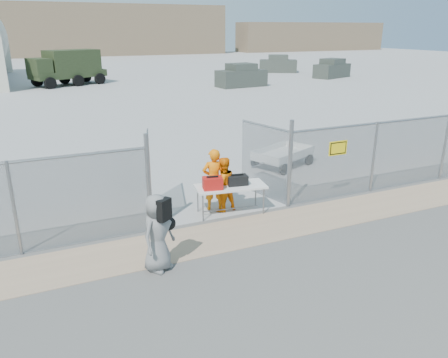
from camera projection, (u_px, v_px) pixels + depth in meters
name	position (u px, v px, depth m)	size (l,w,h in m)	color
ground	(259.00, 250.00, 10.04)	(160.00, 160.00, 0.00)	#4C4A4A
tarmac_inside	(72.00, 76.00, 46.34)	(160.00, 80.00, 0.01)	#A3A3A3
dirt_strip	(240.00, 232.00, 10.90)	(44.00, 1.60, 0.01)	tan
distant_hills	(78.00, 30.00, 77.90)	(140.00, 6.00, 9.00)	#7F684F
chain_link_fence	(224.00, 179.00, 11.40)	(40.00, 0.20, 2.20)	gray
folding_table	(230.00, 199.00, 11.92)	(1.90, 0.79, 0.81)	white
orange_bag	(213.00, 183.00, 11.49)	(0.51, 0.34, 0.32)	red
black_duffel	(237.00, 180.00, 11.80)	(0.55, 0.32, 0.26)	black
security_worker_left	(214.00, 180.00, 12.03)	(0.64, 0.42, 1.76)	orange
security_worker_right	(223.00, 185.00, 11.97)	(0.75, 0.58, 1.54)	orange
visitor	(158.00, 233.00, 8.99)	(0.82, 0.54, 1.68)	gray
utility_trailer	(283.00, 157.00, 16.03)	(2.94, 1.52, 0.71)	white
military_truck	(68.00, 68.00, 38.39)	(6.36, 2.35, 3.03)	#2B371D
parked_vehicle_near	(241.00, 75.00, 37.64)	(4.25, 1.92, 1.92)	#3D433C
parked_vehicle_mid	(278.00, 64.00, 49.92)	(4.21, 1.90, 1.90)	#3D433C
parked_vehicle_far	(332.00, 68.00, 44.54)	(4.12, 1.87, 1.87)	#3D433C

